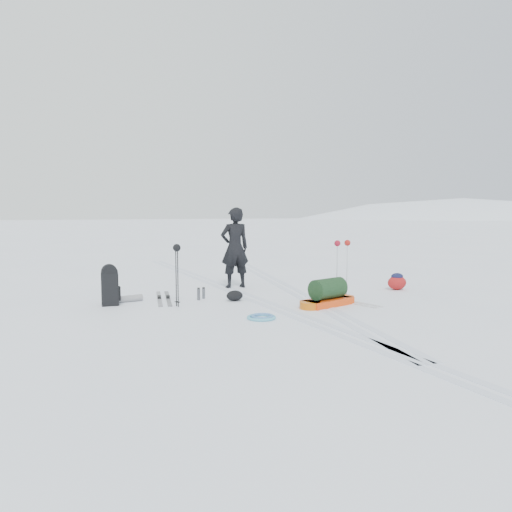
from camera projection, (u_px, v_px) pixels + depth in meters
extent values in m
plane|color=white|center=(257.00, 300.00, 10.60)|extent=(200.00, 200.00, 0.00)
ellipsoid|color=white|center=(452.00, 499.00, 133.01)|extent=(256.00, 192.00, 160.00)
cube|color=silver|center=(252.00, 300.00, 10.56)|extent=(1.40, 17.97, 0.01)
cube|color=silver|center=(262.00, 300.00, 10.65)|extent=(1.40, 17.97, 0.01)
cube|color=silver|center=(276.00, 284.00, 12.92)|extent=(2.09, 13.88, 0.01)
cube|color=silver|center=(284.00, 284.00, 13.00)|extent=(2.09, 13.88, 0.01)
imported|color=black|center=(235.00, 248.00, 12.27)|extent=(0.74, 0.50, 1.98)
cube|color=#E7410D|center=(328.00, 302.00, 10.01)|extent=(1.21, 0.82, 0.14)
cylinder|color=#E24F0D|center=(344.00, 299.00, 10.34)|extent=(0.52, 0.52, 0.14)
cylinder|color=#CA5D0B|center=(310.00, 305.00, 9.68)|extent=(0.52, 0.52, 0.14)
cylinder|color=black|center=(328.00, 289.00, 9.98)|extent=(0.84, 0.64, 0.41)
cube|color=black|center=(110.00, 289.00, 10.00)|extent=(0.33, 0.24, 0.65)
cylinder|color=black|center=(109.00, 272.00, 9.97)|extent=(0.32, 0.23, 0.32)
cube|color=black|center=(119.00, 293.00, 10.08)|extent=(0.08, 0.17, 0.28)
cylinder|color=gray|center=(130.00, 298.00, 10.42)|extent=(0.53, 0.26, 0.14)
cylinder|color=black|center=(176.00, 277.00, 9.90)|extent=(0.03, 0.03, 1.15)
cylinder|color=black|center=(178.00, 278.00, 9.84)|extent=(0.03, 0.03, 1.15)
torus|color=black|center=(176.00, 302.00, 9.94)|extent=(0.11, 0.11, 0.01)
torus|color=black|center=(178.00, 302.00, 9.88)|extent=(0.11, 0.11, 0.01)
sphere|color=black|center=(177.00, 248.00, 9.81)|extent=(0.15, 0.15, 0.15)
cylinder|color=silver|center=(337.00, 273.00, 10.47)|extent=(0.03, 0.03, 1.20)
cylinder|color=silver|center=(347.00, 272.00, 10.62)|extent=(0.03, 0.03, 1.20)
torus|color=#B8BCC0|center=(337.00, 297.00, 10.51)|extent=(0.11, 0.11, 0.01)
torus|color=#9FA1A5|center=(347.00, 295.00, 10.66)|extent=(0.11, 0.11, 0.01)
sphere|color=maroon|center=(337.00, 243.00, 10.41)|extent=(0.13, 0.13, 0.13)
sphere|color=maroon|center=(347.00, 243.00, 10.56)|extent=(0.13, 0.13, 0.13)
cube|color=gray|center=(168.00, 298.00, 10.80)|extent=(0.35, 1.85, 0.02)
cube|color=#9B9CA3|center=(159.00, 299.00, 10.76)|extent=(0.35, 1.85, 0.02)
cube|color=black|center=(168.00, 297.00, 10.80)|extent=(0.10, 0.19, 0.05)
cube|color=black|center=(159.00, 297.00, 10.76)|extent=(0.10, 0.19, 0.05)
cube|color=silver|center=(343.00, 301.00, 10.41)|extent=(0.61, 1.73, 0.02)
cube|color=silver|center=(348.00, 301.00, 10.52)|extent=(0.61, 1.73, 0.02)
cube|color=black|center=(343.00, 300.00, 10.41)|extent=(0.12, 0.19, 0.05)
cube|color=black|center=(348.00, 299.00, 10.52)|extent=(0.12, 0.19, 0.05)
torus|color=#52ADC7|center=(261.00, 317.00, 8.79)|extent=(0.64, 0.64, 0.05)
torus|color=#4E85BF|center=(262.00, 316.00, 8.83)|extent=(0.50, 0.50, 0.05)
ellipsoid|color=maroon|center=(397.00, 283.00, 12.01)|extent=(0.51, 0.41, 0.34)
ellipsoid|color=black|center=(397.00, 276.00, 11.99)|extent=(0.33, 0.28, 0.17)
cylinder|color=#515358|center=(199.00, 295.00, 10.61)|extent=(0.07, 0.07, 0.24)
cylinder|color=slate|center=(204.00, 294.00, 10.79)|extent=(0.07, 0.07, 0.22)
cylinder|color=black|center=(199.00, 288.00, 10.60)|extent=(0.06, 0.06, 0.03)
cylinder|color=black|center=(204.00, 288.00, 10.78)|extent=(0.06, 0.06, 0.03)
ellipsoid|color=black|center=(235.00, 296.00, 10.53)|extent=(0.37, 0.28, 0.22)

